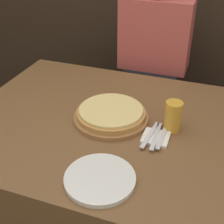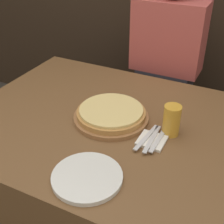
# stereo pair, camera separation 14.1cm
# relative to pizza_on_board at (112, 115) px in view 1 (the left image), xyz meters

# --- Properties ---
(ground_plane) EXTENTS (12.00, 12.00, 0.00)m
(ground_plane) POSITION_rel_pizza_on_board_xyz_m (-0.00, -0.01, -0.73)
(ground_plane) COLOR #38332D
(dining_table) EXTENTS (1.35, 1.04, 0.71)m
(dining_table) POSITION_rel_pizza_on_board_xyz_m (-0.00, -0.01, -0.38)
(dining_table) COLOR brown
(dining_table) RESTS_ON ground_plane
(pizza_on_board) EXTENTS (0.34, 0.34, 0.06)m
(pizza_on_board) POSITION_rel_pizza_on_board_xyz_m (0.00, 0.00, 0.00)
(pizza_on_board) COLOR #99663D
(pizza_on_board) RESTS_ON dining_table
(beer_glass) EXTENTS (0.07, 0.07, 0.14)m
(beer_glass) POSITION_rel_pizza_on_board_xyz_m (0.27, 0.01, 0.05)
(beer_glass) COLOR gold
(beer_glass) RESTS_ON dining_table
(dinner_plate) EXTENTS (0.26, 0.26, 0.02)m
(dinner_plate) POSITION_rel_pizza_on_board_xyz_m (0.09, -0.38, -0.02)
(dinner_plate) COLOR silver
(dinner_plate) RESTS_ON dining_table
(napkin_stack) EXTENTS (0.11, 0.11, 0.01)m
(napkin_stack) POSITION_rel_pizza_on_board_xyz_m (0.22, -0.08, -0.02)
(napkin_stack) COLOR white
(napkin_stack) RESTS_ON dining_table
(fork) EXTENTS (0.04, 0.20, 0.00)m
(fork) POSITION_rel_pizza_on_board_xyz_m (0.20, -0.08, -0.01)
(fork) COLOR silver
(fork) RESTS_ON napkin_stack
(dinner_knife) EXTENTS (0.03, 0.20, 0.00)m
(dinner_knife) POSITION_rel_pizza_on_board_xyz_m (0.22, -0.08, -0.01)
(dinner_knife) COLOR silver
(dinner_knife) RESTS_ON napkin_stack
(spoon) EXTENTS (0.02, 0.17, 0.00)m
(spoon) POSITION_rel_pizza_on_board_xyz_m (0.25, -0.08, -0.01)
(spoon) COLOR silver
(spoon) RESTS_ON napkin_stack
(diner_person) EXTENTS (0.42, 0.20, 1.28)m
(diner_person) POSITION_rel_pizza_on_board_xyz_m (0.03, 0.68, -0.11)
(diner_person) COLOR #33333D
(diner_person) RESTS_ON ground_plane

